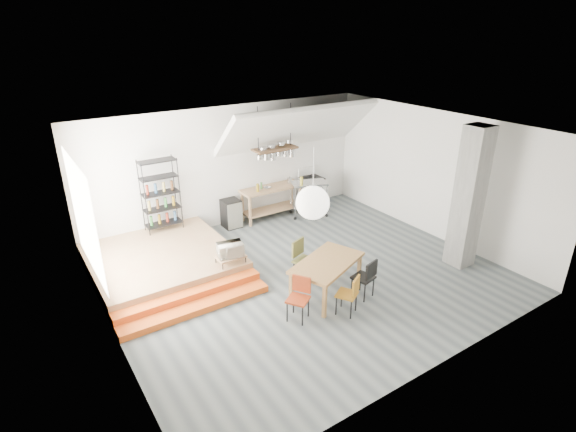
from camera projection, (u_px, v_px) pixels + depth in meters
floor at (304, 275)px, 9.88m from camera, size 8.00×8.00×0.00m
wall_back at (229, 167)px, 11.93m from camera, size 8.00×0.04×3.20m
wall_left at (103, 260)px, 7.22m from camera, size 0.04×7.00×3.20m
wall_right at (435, 175)px, 11.27m from camera, size 0.04×7.00×3.20m
ceiling at (307, 131)px, 8.62m from camera, size 8.00×7.00×0.02m
slope_ceiling at (298, 127)px, 12.01m from camera, size 4.40×1.44×1.32m
window_pane at (84, 217)px, 8.30m from camera, size 0.02×2.50×2.20m
platform at (162, 261)px, 10.06m from camera, size 3.00×3.00×0.40m
step_lower at (197, 308)px, 8.62m from camera, size 3.00×0.35×0.13m
step_upper at (190, 297)px, 8.86m from camera, size 3.00×0.35×0.27m
concrete_column at (469, 198)px, 9.77m from camera, size 0.50×0.50×3.20m
kitchen_counter at (272, 197)px, 12.60m from camera, size 1.80×0.60×0.91m
stove at (312, 192)px, 13.37m from camera, size 0.60×0.60×1.18m
pot_rack at (276, 151)px, 11.91m from camera, size 1.20×0.50×1.43m
wire_shelving at (160, 194)px, 10.79m from camera, size 0.88×0.38×1.80m
microwave_shelf at (231, 256)px, 9.53m from camera, size 0.60×0.40×0.16m
paper_lantern at (313, 203)px, 7.88m from camera, size 0.60×0.60×0.60m
dining_table at (327, 265)px, 8.93m from camera, size 1.80×1.41×0.75m
chair_mustard at (350, 292)px, 8.39m from camera, size 0.50×0.50×0.80m
chair_black at (366, 276)px, 8.88m from camera, size 0.47×0.47×0.85m
chair_olive at (302, 257)px, 9.51m from camera, size 0.54×0.54×0.92m
chair_red at (299, 294)px, 8.28m from camera, size 0.53×0.53×0.83m
rolling_cart at (309, 194)px, 12.74m from camera, size 1.13×0.86×1.00m
mini_fridge at (231, 213)px, 12.10m from camera, size 0.46×0.46×0.77m
microwave at (230, 250)px, 9.46m from camera, size 0.58×0.45×0.29m
bowl at (267, 188)px, 12.36m from camera, size 0.22×0.22×0.05m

